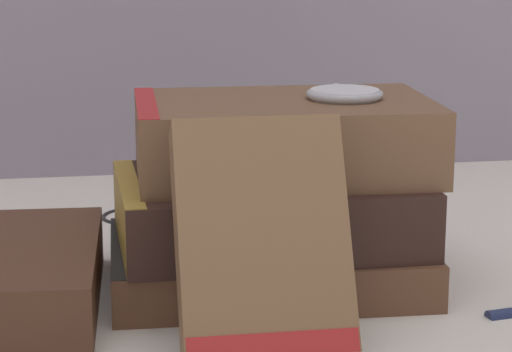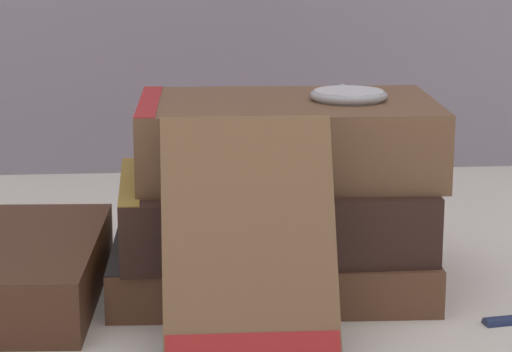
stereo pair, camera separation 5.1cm
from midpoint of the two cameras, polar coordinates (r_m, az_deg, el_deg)
ground_plane at (r=0.63m, az=0.56°, el=-7.22°), size 3.00×3.00×0.00m
book_flat_bottom at (r=0.67m, az=-2.07°, el=-4.70°), size 0.20×0.14×0.03m
book_flat_middle at (r=0.65m, az=-2.01°, el=-1.86°), size 0.18×0.13×0.04m
book_flat_top at (r=0.65m, az=-1.19°, el=2.05°), size 0.18×0.12×0.05m
book_leaning_front at (r=0.55m, az=-2.31°, el=-3.86°), size 0.09×0.08×0.12m
pocket_watch at (r=0.65m, az=2.51°, el=4.38°), size 0.05×0.05×0.01m
reading_glasses at (r=0.82m, az=-6.40°, el=-2.16°), size 0.12×0.08×0.00m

